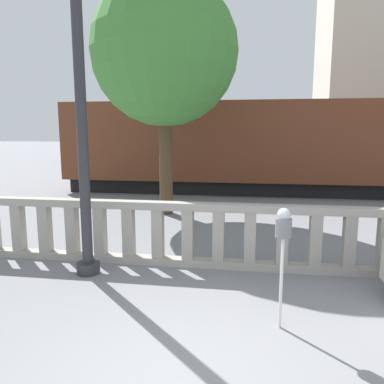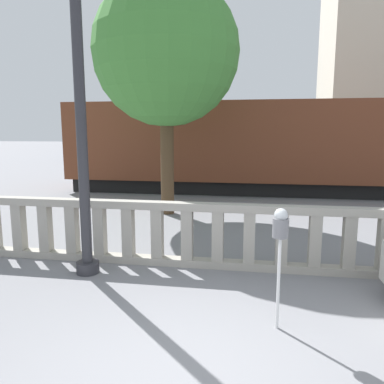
% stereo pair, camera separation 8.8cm
% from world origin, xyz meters
% --- Properties ---
extents(ground_plane, '(160.00, 160.00, 0.00)m').
position_xyz_m(ground_plane, '(0.00, 0.00, 0.00)').
color(ground_plane, slate).
extents(balustrade, '(15.46, 0.24, 1.18)m').
position_xyz_m(balustrade, '(0.00, 3.22, 0.59)').
color(balustrade, '#9E998E').
rests_on(balustrade, ground).
extents(lamppost, '(0.39, 0.39, 6.85)m').
position_xyz_m(lamppost, '(-2.21, 2.60, 3.28)').
color(lamppost, '#2D2D33').
rests_on(lamppost, ground).
extents(parking_meter, '(0.20, 0.20, 1.54)m').
position_xyz_m(parking_meter, '(0.94, 1.24, 1.26)').
color(parking_meter, silver).
rests_on(parking_meter, ground).
extents(train_near, '(19.28, 3.09, 4.16)m').
position_xyz_m(train_near, '(2.98, 12.07, 1.88)').
color(train_near, black).
rests_on(train_near, ground).
extents(train_far, '(25.09, 2.81, 4.58)m').
position_xyz_m(train_far, '(-2.62, 30.87, 2.08)').
color(train_far, black).
rests_on(train_far, ground).
extents(tree_left, '(4.15, 4.15, 6.72)m').
position_xyz_m(tree_left, '(-1.92, 7.51, 4.63)').
color(tree_left, '#4C3823').
rests_on(tree_left, ground).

